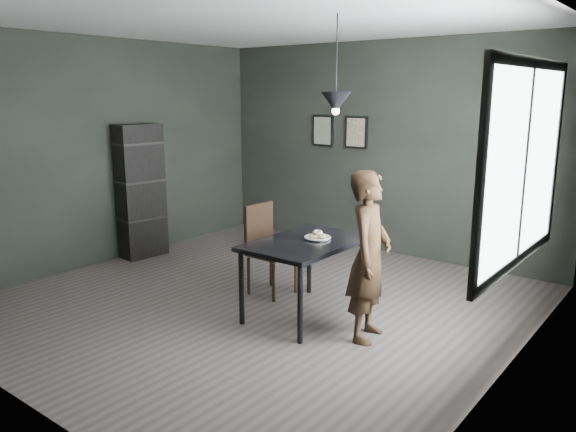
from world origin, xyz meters
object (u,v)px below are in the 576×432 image
Objects in this scene: wood_chair at (266,243)px; pendant_lamp at (336,102)px; white_plate at (317,238)px; woman at (369,256)px; cafe_table at (305,249)px; shelf_unit at (140,191)px.

pendant_lamp is at bearing -7.89° from wood_chair.
white_plate is at bearing -8.14° from wood_chair.
woman reaches higher than white_plate.
white_plate is 0.27× the size of pendant_lamp.
pendant_lamp reaches higher than cafe_table.
shelf_unit is (-2.20, 0.06, 0.32)m from wood_chair.
pendant_lamp is (3.17, -0.24, 1.18)m from shelf_unit.
wood_chair is 0.56× the size of shelf_unit.
shelf_unit reaches higher than woman.
white_plate is 0.24× the size of wood_chair.
wood_chair is at bearing 169.52° from white_plate.
woman reaches higher than wood_chair.
cafe_table is at bearing 70.88° from woman.
cafe_table is 0.16m from white_plate.
pendant_lamp is at bearing 56.86° from woman.
pendant_lamp reaches higher than wood_chair.
shelf_unit is at bearing 70.41° from woman.
cafe_table is at bearing -158.20° from pendant_lamp.
pendant_lamp is at bearing -9.32° from white_plate.
wood_chair reaches higher than cafe_table.
woman is 1.55× the size of wood_chair.
cafe_table is 1.39× the size of pendant_lamp.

